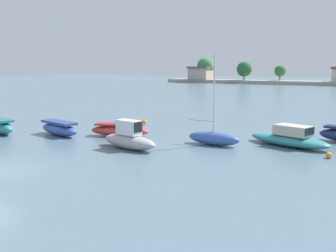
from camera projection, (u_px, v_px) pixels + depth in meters
moored_boat_1 at (0, 127)px, 28.46m from camera, size 4.00×2.13×1.15m
moored_boat_2 at (59, 129)px, 27.78m from camera, size 4.44×2.07×1.07m
moored_boat_3 at (120, 130)px, 27.39m from camera, size 4.61×2.68×0.95m
moored_boat_4 at (129, 139)px, 23.13m from camera, size 4.46×1.99×1.81m
moored_boat_5 at (213, 138)px, 24.26m from camera, size 3.58×1.12×6.05m
moored_boat_6 at (289, 138)px, 23.97m from camera, size 5.88×3.43×1.38m
mooring_buoy_0 at (130, 127)px, 30.38m from camera, size 0.39×0.39×0.39m
mooring_buoy_2 at (329, 155)px, 20.71m from camera, size 0.35×0.35×0.35m
mooring_buoy_3 at (144, 122)px, 33.43m from camera, size 0.39×0.39×0.39m
distant_shoreline at (315, 76)px, 109.17m from camera, size 105.09×8.16×8.52m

